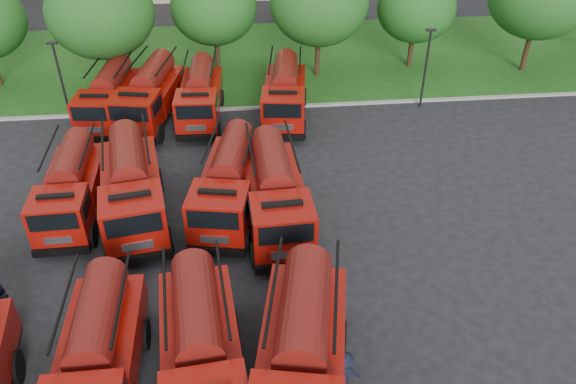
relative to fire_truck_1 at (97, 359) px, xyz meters
name	(u,v)px	position (x,y,z in m)	size (l,w,h in m)	color
ground	(243,323)	(4.72, 2.49, -1.62)	(140.00, 140.00, 0.00)	black
lawn	(232,60)	(4.72, 28.49, -1.56)	(70.00, 16.00, 0.12)	#154512
curb	(234,109)	(4.72, 20.39, -1.55)	(70.00, 0.30, 0.14)	gray
tree_2	(100,12)	(-3.28, 23.99, 3.73)	(6.72, 6.72, 8.22)	#382314
tree_3	(214,7)	(3.72, 26.49, 3.06)	(5.88, 5.88, 7.19)	#382314
tree_4	(319,3)	(10.72, 24.99, 3.60)	(6.55, 6.55, 8.01)	#382314
tree_5	(416,8)	(17.72, 25.99, 2.72)	(5.46, 5.46, 6.68)	#382314
lamp_post_0	(61,78)	(-5.28, 19.69, 1.27)	(0.60, 0.25, 5.11)	black
lamp_post_1	(426,64)	(16.72, 19.69, 1.27)	(0.60, 0.25, 5.11)	black
fire_truck_1	(97,359)	(0.00, 0.00, 0.00)	(2.67, 7.12, 3.23)	black
fire_truck_2	(201,353)	(3.35, -0.14, 0.07)	(3.29, 7.62, 3.37)	black
fire_truck_3	(301,359)	(6.54, -0.77, 0.20)	(4.20, 8.31, 3.62)	black
fire_truck_4	(71,187)	(-2.96, 10.12, -0.06)	(2.66, 6.90, 3.11)	black
fire_truck_5	(132,187)	(-0.10, 9.62, 0.14)	(3.92, 8.02, 3.50)	black
fire_truck_6	(229,183)	(4.37, 9.61, 0.05)	(3.83, 7.65, 3.33)	black
fire_truck_7	(275,193)	(6.44, 8.50, 0.11)	(3.05, 7.67, 3.44)	black
fire_truck_8	(109,96)	(-2.75, 19.75, -0.03)	(3.22, 7.20, 3.17)	black
fire_truck_9	(150,95)	(-0.30, 19.46, 0.07)	(3.92, 7.75, 3.37)	black
fire_truck_10	(200,95)	(2.71, 19.41, -0.04)	(2.80, 7.01, 3.14)	black
fire_truck_11	(285,93)	(7.86, 19.06, 0.01)	(3.36, 7.41, 3.25)	black
firefighter_4	(8,318)	(-4.31, 3.65, -1.62)	(0.89, 0.58, 1.82)	black
firefighter_5	(271,206)	(6.32, 9.89, -1.62)	(1.78, 0.77, 1.92)	#991E0B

